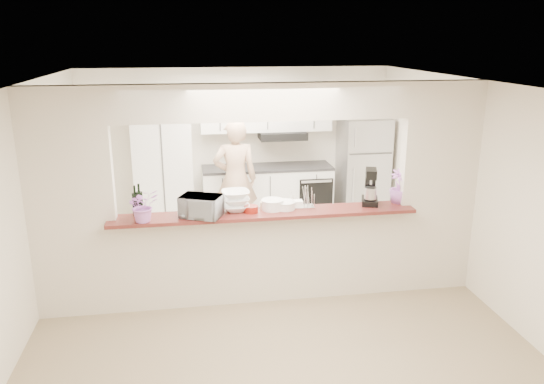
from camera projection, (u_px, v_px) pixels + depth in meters
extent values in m
plane|color=#9C8D6A|center=(264.00, 299.00, 6.23)|extent=(6.00, 6.00, 0.00)
cube|color=beige|center=(249.00, 248.00, 7.70)|extent=(5.00, 2.90, 0.01)
cube|color=beige|center=(71.00, 206.00, 5.57)|extent=(0.90, 0.15, 2.50)
cube|color=beige|center=(437.00, 189.00, 6.20)|extent=(0.90, 0.15, 2.50)
cube|color=beige|center=(264.00, 102.00, 5.59)|extent=(3.20, 0.15, 0.40)
cube|color=beige|center=(264.00, 257.00, 6.09)|extent=(3.20, 0.15, 1.05)
cube|color=maroon|center=(265.00, 214.00, 5.89)|extent=(3.40, 0.38, 0.04)
cube|color=silver|center=(163.00, 163.00, 8.31)|extent=(0.90, 0.60, 2.10)
cube|color=silver|center=(267.00, 195.00, 8.73)|extent=(2.10, 0.60, 0.90)
cube|color=#2F2F31|center=(267.00, 168.00, 8.60)|extent=(2.10, 0.62, 0.04)
cube|color=silver|center=(266.00, 108.00, 8.45)|extent=(2.10, 0.35, 0.75)
cube|color=black|center=(282.00, 135.00, 8.51)|extent=(0.75, 0.45, 0.12)
cube|color=black|center=(316.00, 195.00, 8.55)|extent=(0.55, 0.02, 0.55)
cube|color=#B8B8BD|center=(363.00, 169.00, 8.82)|extent=(0.75, 0.70, 1.70)
imported|color=pink|center=(143.00, 205.00, 5.54)|extent=(0.40, 0.37, 0.35)
cylinder|color=black|center=(136.00, 204.00, 5.74)|extent=(0.07, 0.07, 0.25)
cylinder|color=black|center=(134.00, 189.00, 5.70)|extent=(0.02, 0.02, 0.09)
cylinder|color=black|center=(140.00, 204.00, 5.75)|extent=(0.07, 0.07, 0.26)
cylinder|color=black|center=(139.00, 188.00, 5.70)|extent=(0.02, 0.02, 0.09)
imported|color=#A9AAAE|center=(201.00, 206.00, 5.69)|extent=(0.51, 0.44, 0.24)
imported|color=white|center=(236.00, 201.00, 5.89)|extent=(0.33, 0.33, 0.23)
cylinder|color=white|center=(272.00, 205.00, 5.96)|extent=(0.24, 0.24, 0.11)
cylinder|color=white|center=(272.00, 200.00, 5.94)|extent=(0.25, 0.25, 0.01)
cylinder|color=white|center=(285.00, 205.00, 5.98)|extent=(0.24, 0.24, 0.08)
cylinder|color=white|center=(285.00, 202.00, 5.97)|extent=(0.25, 0.25, 0.01)
cylinder|color=maroon|center=(251.00, 209.00, 5.87)|extent=(0.16, 0.16, 0.07)
cylinder|color=beige|center=(267.00, 205.00, 6.00)|extent=(0.17, 0.17, 0.08)
cube|color=silver|center=(302.00, 207.00, 6.04)|extent=(0.27, 0.17, 0.02)
cube|color=white|center=(302.00, 203.00, 6.03)|extent=(0.12, 0.12, 0.07)
cube|color=black|center=(370.00, 201.00, 6.16)|extent=(0.26, 0.32, 0.07)
cube|color=black|center=(370.00, 183.00, 6.20)|extent=(0.14, 0.13, 0.30)
cube|color=black|center=(371.00, 173.00, 6.05)|extent=(0.19, 0.27, 0.10)
cylinder|color=#B7B7BC|center=(370.00, 193.00, 6.07)|extent=(0.14, 0.14, 0.13)
imported|color=#CA75D9|center=(399.00, 186.00, 6.16)|extent=(0.25, 0.25, 0.40)
imported|color=tan|center=(235.00, 180.00, 7.92)|extent=(0.66, 0.44, 1.80)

